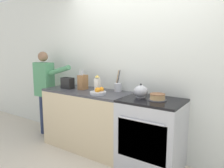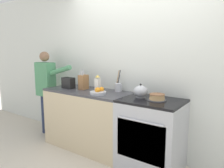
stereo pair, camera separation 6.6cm
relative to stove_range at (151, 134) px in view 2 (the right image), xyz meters
The scene contains 11 objects.
wall_back 0.96m from the stove_range, 136.87° to the left, with size 8.00×0.04×2.60m.
counter_cabinet 1.09m from the stove_range, behind, with size 1.40×0.61×0.93m.
stove_range is the anchor object (origin of this frame).
layer_cake 0.51m from the stove_range, ahead, with size 0.24×0.24×0.08m.
tea_kettle 0.58m from the stove_range, 166.12° to the left, with size 0.23×0.19×0.18m.
knife_block 1.34m from the stove_range, behind, with size 0.11×0.14×0.32m.
utensil_crock 0.86m from the stove_range, 162.77° to the left, with size 0.11×0.11×0.33m.
fruit_bowl 0.93m from the stove_range, behind, with size 0.23×0.23×0.10m.
toaster 1.56m from the stove_range, behind, with size 0.22×0.12×0.18m.
milk_carton 1.07m from the stove_range, behind, with size 0.07×0.07×0.25m.
person_baker 2.11m from the stove_range, behind, with size 0.89×0.20×1.52m.
Camera 2 is at (1.50, -2.19, 1.57)m, focal length 35.00 mm.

